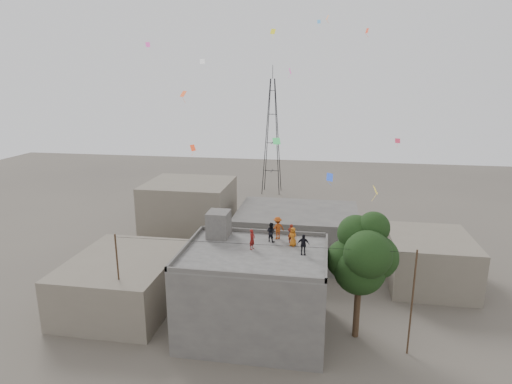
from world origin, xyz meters
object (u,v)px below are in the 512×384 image
Objects in this scene: transmission_tower at (272,137)px; person_dark_adult at (303,245)px; stair_head_box at (219,224)px; person_red_adult at (291,234)px; tree at (363,256)px.

transmission_tower is 13.74× the size of person_dark_adult.
stair_head_box is 1.37× the size of person_dark_adult.
transmission_tower reaches higher than person_red_adult.
stair_head_box is 37.46m from transmission_tower.
transmission_tower is at bearing 106.09° from tree.
tree is 6.25× the size of person_dark_adult.
tree is at bearing -73.91° from transmission_tower.
transmission_tower is 40.56m from person_dark_adult.
tree reaches higher than person_dark_adult.
person_dark_adult is (7.34, -39.83, -2.24)m from transmission_tower.
transmission_tower reaches higher than tree.
tree is 5.32m from person_red_adult.
stair_head_box is at bearing 9.24° from person_red_adult.
transmission_tower is at bearing 91.23° from stair_head_box.
person_dark_adult is at bearing 129.44° from person_red_adult.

